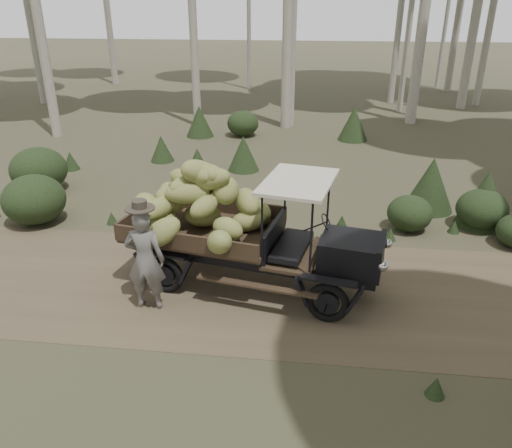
{
  "coord_description": "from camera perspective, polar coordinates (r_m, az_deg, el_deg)",
  "views": [
    {
      "loc": [
        1.97,
        -7.89,
        4.91
      ],
      "look_at": [
        1.02,
        0.14,
        1.24
      ],
      "focal_mm": 35.0,
      "sensor_mm": 36.0,
      "label": 1
    }
  ],
  "objects": [
    {
      "name": "dirt_track",
      "position": [
        9.5,
        -6.25,
        -6.88
      ],
      "size": [
        70.0,
        4.0,
        0.01
      ],
      "primitive_type": "cube",
      "color": "brown",
      "rests_on": "ground"
    },
    {
      "name": "ground",
      "position": [
        9.5,
        -6.25,
        -6.9
      ],
      "size": [
        120.0,
        120.0,
        0.0
      ],
      "primitive_type": "plane",
      "color": "#473D2B",
      "rests_on": "ground"
    },
    {
      "name": "banana_truck",
      "position": [
        8.99,
        -3.66,
        1.06
      ],
      "size": [
        4.9,
        2.6,
        2.45
      ],
      "rotation": [
        0.0,
        0.0,
        -0.2
      ],
      "color": "black",
      "rests_on": "ground"
    },
    {
      "name": "farmer",
      "position": [
        8.56,
        -12.56,
        -3.89
      ],
      "size": [
        0.68,
        0.5,
        1.99
      ],
      "rotation": [
        0.0,
        0.0,
        3.17
      ],
      "color": "#5F5B57",
      "rests_on": "ground"
    },
    {
      "name": "undergrowth",
      "position": [
        9.72,
        9.9,
        -2.5
      ],
      "size": [
        20.45,
        24.03,
        1.38
      ],
      "color": "#233319",
      "rests_on": "ground"
    }
  ]
}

